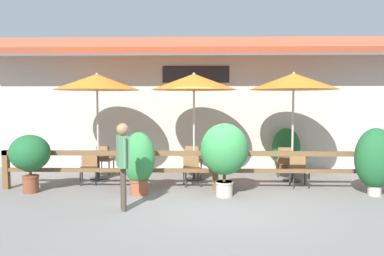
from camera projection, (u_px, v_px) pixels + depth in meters
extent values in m
plane|color=slate|center=(217.00, 202.00, 8.02)|extent=(60.00, 60.00, 0.00)
cube|color=#BCB7A8|center=(212.00, 112.00, 12.08)|extent=(14.00, 0.40, 3.60)
cube|color=#B25133|center=(213.00, 45.00, 11.39)|extent=(14.28, 1.48, 0.70)
cube|color=black|center=(196.00, 74.00, 11.78)|extent=(2.10, 0.04, 0.52)
cube|color=brown|center=(215.00, 153.00, 9.00)|extent=(10.40, 0.14, 0.11)
cube|color=brown|center=(215.00, 171.00, 9.03)|extent=(10.40, 0.10, 0.09)
cube|color=brown|center=(6.00, 170.00, 9.16)|extent=(0.14, 0.14, 0.95)
cube|color=brown|center=(215.00, 171.00, 9.03)|extent=(0.14, 0.14, 0.95)
cylinder|color=#B7B2A8|center=(98.00, 134.00, 10.31)|extent=(0.06, 0.06, 2.52)
cone|color=orange|center=(97.00, 82.00, 10.21)|extent=(2.33, 2.33, 0.43)
sphere|color=#B2ADA3|center=(97.00, 74.00, 10.19)|extent=(0.07, 0.07, 0.07)
cylinder|color=#4C3826|center=(98.00, 154.00, 10.35)|extent=(0.87, 0.87, 0.05)
cylinder|color=#333333|center=(99.00, 167.00, 10.37)|extent=(0.07, 0.07, 0.68)
cylinder|color=#333333|center=(99.00, 178.00, 10.40)|extent=(0.48, 0.48, 0.03)
cube|color=olive|center=(89.00, 168.00, 9.67)|extent=(0.49, 0.49, 0.05)
cube|color=olive|center=(89.00, 158.00, 9.84)|extent=(0.40, 0.11, 0.40)
cylinder|color=#2D2D2D|center=(80.00, 178.00, 9.47)|extent=(0.04, 0.04, 0.40)
cylinder|color=#2D2D2D|center=(96.00, 178.00, 9.54)|extent=(0.04, 0.04, 0.40)
cylinder|color=#2D2D2D|center=(82.00, 175.00, 9.84)|extent=(0.04, 0.04, 0.40)
cylinder|color=#2D2D2D|center=(97.00, 175.00, 9.91)|extent=(0.04, 0.04, 0.40)
cube|color=olive|center=(105.00, 160.00, 11.06)|extent=(0.47, 0.47, 0.05)
cube|color=olive|center=(103.00, 153.00, 10.86)|extent=(0.40, 0.08, 0.40)
cylinder|color=#2D2D2D|center=(114.00, 166.00, 11.24)|extent=(0.04, 0.04, 0.40)
cylinder|color=#2D2D2D|center=(102.00, 166.00, 11.29)|extent=(0.04, 0.04, 0.40)
cylinder|color=#2D2D2D|center=(109.00, 168.00, 10.87)|extent=(0.04, 0.04, 0.40)
cylinder|color=#2D2D2D|center=(97.00, 168.00, 10.92)|extent=(0.04, 0.04, 0.40)
cylinder|color=#B7B2A8|center=(194.00, 134.00, 10.22)|extent=(0.06, 0.06, 2.52)
cone|color=orange|center=(194.00, 82.00, 10.12)|extent=(2.33, 2.33, 0.43)
sphere|color=#B2ADA3|center=(194.00, 74.00, 10.10)|extent=(0.07, 0.07, 0.07)
cylinder|color=#4C3826|center=(194.00, 154.00, 10.25)|extent=(0.87, 0.87, 0.05)
cylinder|color=#333333|center=(194.00, 167.00, 10.28)|extent=(0.07, 0.07, 0.68)
cylinder|color=#333333|center=(194.00, 179.00, 10.30)|extent=(0.48, 0.48, 0.03)
cube|color=olive|center=(192.00, 169.00, 9.51)|extent=(0.49, 0.49, 0.05)
cube|color=olive|center=(191.00, 159.00, 9.68)|extent=(0.40, 0.11, 0.40)
cylinder|color=#2D2D2D|center=(186.00, 180.00, 9.31)|extent=(0.04, 0.04, 0.40)
cylinder|color=#2D2D2D|center=(201.00, 179.00, 9.37)|extent=(0.04, 0.04, 0.40)
cylinder|color=#2D2D2D|center=(184.00, 177.00, 9.68)|extent=(0.04, 0.04, 0.40)
cylinder|color=#2D2D2D|center=(198.00, 176.00, 9.74)|extent=(0.04, 0.04, 0.40)
cube|color=olive|center=(193.00, 160.00, 11.04)|extent=(0.50, 0.50, 0.05)
cube|color=olive|center=(192.00, 153.00, 10.84)|extent=(0.40, 0.13, 0.40)
cylinder|color=#2D2D2D|center=(201.00, 166.00, 11.19)|extent=(0.04, 0.04, 0.40)
cylinder|color=#2D2D2D|center=(189.00, 166.00, 11.29)|extent=(0.04, 0.04, 0.40)
cylinder|color=#2D2D2D|center=(198.00, 169.00, 10.83)|extent=(0.04, 0.04, 0.40)
cylinder|color=#2D2D2D|center=(186.00, 168.00, 10.92)|extent=(0.04, 0.04, 0.40)
cylinder|color=#B7B2A8|center=(293.00, 135.00, 9.99)|extent=(0.06, 0.06, 2.52)
cone|color=orange|center=(294.00, 81.00, 9.89)|extent=(2.33, 2.33, 0.43)
sphere|color=#B2ADA3|center=(294.00, 73.00, 9.87)|extent=(0.07, 0.07, 0.07)
cylinder|color=#4C3826|center=(292.00, 155.00, 10.03)|extent=(0.87, 0.87, 0.05)
cylinder|color=#333333|center=(292.00, 169.00, 10.05)|extent=(0.07, 0.07, 0.68)
cylinder|color=#333333|center=(292.00, 181.00, 10.07)|extent=(0.48, 0.48, 0.03)
cube|color=olive|center=(299.00, 170.00, 9.35)|extent=(0.42, 0.42, 0.05)
cube|color=olive|center=(298.00, 160.00, 9.52)|extent=(0.40, 0.04, 0.40)
cylinder|color=#2D2D2D|center=(293.00, 181.00, 9.18)|extent=(0.04, 0.04, 0.40)
cylinder|color=#2D2D2D|center=(309.00, 181.00, 9.17)|extent=(0.04, 0.04, 0.40)
cylinder|color=#2D2D2D|center=(290.00, 178.00, 9.56)|extent=(0.04, 0.04, 0.40)
cylinder|color=#2D2D2D|center=(305.00, 178.00, 9.55)|extent=(0.04, 0.04, 0.40)
cube|color=olive|center=(284.00, 161.00, 10.74)|extent=(0.45, 0.45, 0.05)
cube|color=olive|center=(285.00, 155.00, 10.54)|extent=(0.40, 0.06, 0.40)
cylinder|color=#2D2D2D|center=(290.00, 168.00, 10.93)|extent=(0.04, 0.04, 0.40)
cylinder|color=#2D2D2D|center=(276.00, 168.00, 10.97)|extent=(0.04, 0.04, 0.40)
cylinder|color=#2D2D2D|center=(292.00, 170.00, 10.55)|extent=(0.04, 0.04, 0.40)
cylinder|color=#2D2D2D|center=(278.00, 170.00, 10.59)|extent=(0.04, 0.04, 0.40)
cylinder|color=#B7AD99|center=(224.00, 189.00, 8.47)|extent=(0.38, 0.38, 0.34)
cylinder|color=#B7AD99|center=(224.00, 182.00, 8.46)|extent=(0.41, 0.41, 0.04)
cylinder|color=brown|center=(224.00, 174.00, 8.44)|extent=(0.07, 0.07, 0.35)
ellipsoid|color=#338442|center=(224.00, 149.00, 8.40)|extent=(1.07, 0.97, 1.16)
cylinder|color=#B7AD99|center=(374.00, 189.00, 8.54)|extent=(0.29, 0.29, 0.27)
cylinder|color=#B7AD99|center=(374.00, 184.00, 8.54)|extent=(0.32, 0.32, 0.04)
ellipsoid|color=#1E5B2D|center=(375.00, 158.00, 8.49)|extent=(0.91, 0.82, 1.38)
cylinder|color=brown|center=(31.00, 184.00, 8.80)|extent=(0.36, 0.36, 0.40)
cylinder|color=brown|center=(31.00, 176.00, 8.79)|extent=(0.38, 0.38, 0.04)
cylinder|color=brown|center=(30.00, 170.00, 8.78)|extent=(0.06, 0.06, 0.25)
ellipsoid|color=#1E5B2D|center=(30.00, 153.00, 8.75)|extent=(0.94, 0.85, 0.85)
cylinder|color=#9E4C33|center=(139.00, 187.00, 8.61)|extent=(0.40, 0.40, 0.35)
cylinder|color=#9E4C33|center=(139.00, 180.00, 8.60)|extent=(0.43, 0.43, 0.04)
ellipsoid|color=#338442|center=(139.00, 158.00, 8.56)|extent=(0.74, 0.67, 1.19)
cylinder|color=brown|center=(286.00, 167.00, 11.49)|extent=(0.46, 0.46, 0.25)
cylinder|color=brown|center=(286.00, 164.00, 11.49)|extent=(0.50, 0.50, 0.04)
ellipsoid|color=#1E5B2D|center=(286.00, 147.00, 11.45)|extent=(0.85, 0.77, 1.17)
cylinder|color=#42382D|center=(124.00, 190.00, 7.27)|extent=(0.10, 0.10, 0.86)
cylinder|color=#42382D|center=(123.00, 188.00, 7.43)|extent=(0.10, 0.10, 0.86)
cube|color=#4C7F56|center=(123.00, 151.00, 7.30)|extent=(0.35, 0.51, 0.61)
cylinder|color=#4C7F56|center=(125.00, 153.00, 7.05)|extent=(0.08, 0.08, 0.58)
cylinder|color=#4C7F56|center=(121.00, 150.00, 7.55)|extent=(0.08, 0.08, 0.58)
sphere|color=#9E704C|center=(123.00, 129.00, 7.27)|extent=(0.23, 0.23, 0.23)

